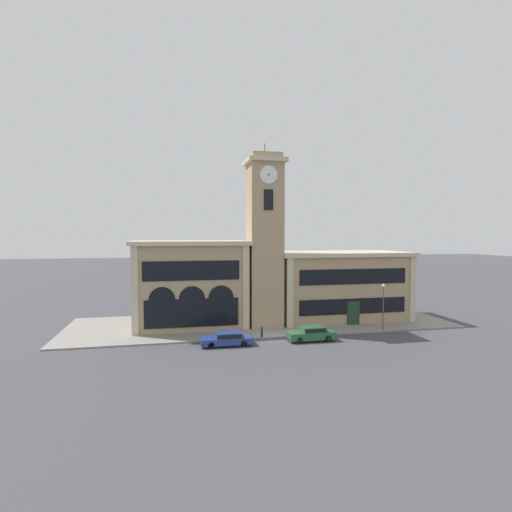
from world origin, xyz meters
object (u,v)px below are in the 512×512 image
object	(u,v)px
parked_car_near	(227,338)
bollard	(262,332)
street_lamp	(383,299)
parked_car_mid	(312,333)

from	to	relation	value
parked_car_near	bollard	size ratio (longest dim) A/B	4.58
parked_car_near	bollard	distance (m)	4.13
street_lamp	bollard	world-z (taller)	street_lamp
street_lamp	bollard	size ratio (longest dim) A/B	4.66
parked_car_near	bollard	world-z (taller)	parked_car_near
street_lamp	parked_car_near	bearing A→B (deg)	-173.33
parked_car_near	street_lamp	bearing A→B (deg)	-173.19
parked_car_near	bollard	bearing A→B (deg)	-154.74
parked_car_near	street_lamp	distance (m)	17.55
parked_car_mid	street_lamp	size ratio (longest dim) A/B	0.94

